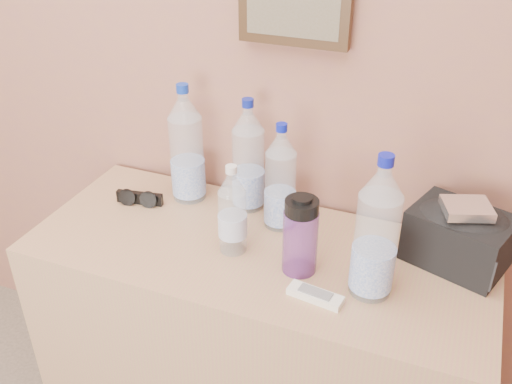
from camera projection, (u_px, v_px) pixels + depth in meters
The scene contains 11 objects.
dresser at pixel (257, 351), 1.75m from camera, with size 1.26×0.53×0.79m, color tan.
pet_large_a at pixel (248, 161), 1.66m from camera, with size 0.09×0.09×0.34m.
pet_large_b at pixel (187, 150), 1.70m from camera, with size 0.10×0.10×0.37m.
pet_large_c at pixel (280, 182), 1.58m from camera, with size 0.09×0.09×0.32m.
pet_large_d at pixel (376, 235), 1.32m from camera, with size 0.10×0.10×0.37m.
pet_small at pixel (232, 214), 1.49m from camera, with size 0.07×0.07×0.26m.
nalgene_bottle at pixel (300, 235), 1.42m from camera, with size 0.09×0.09×0.22m.
sunglasses at pixel (140, 198), 1.74m from camera, with size 0.14×0.05×0.04m, color black, non-canonical shape.
ac_remote at pixel (315, 296), 1.37m from camera, with size 0.14×0.04×0.02m, color white.
toiletry_bag at pixel (459, 235), 1.46m from camera, with size 0.24×0.17×0.16m, color black, non-canonical shape.
foil_packet at pixel (467, 208), 1.39m from camera, with size 0.11×0.09×0.02m, color silver.
Camera 1 is at (0.85, 0.55, 1.71)m, focal length 40.00 mm.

